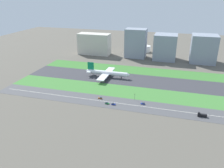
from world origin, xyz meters
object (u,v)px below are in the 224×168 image
object	(u,v)px
car_1	(143,103)
car_0	(107,103)
cargo_warehouse	(203,49)
fuel_tank_east	(159,49)
airliner	(107,73)
fuel_tank_centre	(146,49)
car_3	(113,104)
office_tower	(165,47)
car_2	(100,98)
fuel_tank_west	(131,47)
hangar_building	(136,43)
traffic_light	(135,96)
truck_0	(202,115)
terminal_building	(94,44)

from	to	relation	value
car_1	car_0	bearing A→B (deg)	-164.92
cargo_warehouse	fuel_tank_east	world-z (taller)	cargo_warehouse
airliner	fuel_tank_east	xyz separation A→B (m)	(56.71, 159.00, 1.14)
airliner	cargo_warehouse	xyz separation A→B (m)	(133.37, 114.00, 16.88)
fuel_tank_centre	fuel_tank_east	bearing A→B (deg)	0.00
car_3	office_tower	size ratio (longest dim) A/B	0.10
car_2	fuel_tank_west	xyz separation A→B (m)	(-11.59, 227.00, 7.70)
cargo_warehouse	airliner	bearing A→B (deg)	-139.48
cargo_warehouse	car_0	bearing A→B (deg)	-119.44
airliner	hangar_building	world-z (taller)	hangar_building
car_3	office_tower	world-z (taller)	office_tower
office_tower	fuel_tank_centre	size ratio (longest dim) A/B	2.32
airliner	car_2	world-z (taller)	airliner
traffic_light	office_tower	distance (m)	175.99
car_3	fuel_tank_west	xyz separation A→B (m)	(-29.74, 237.00, 7.70)
airliner	fuel_tank_west	distance (m)	159.04
fuel_tank_centre	car_2	bearing A→B (deg)	-94.36
truck_0	terminal_building	world-z (taller)	terminal_building
traffic_light	fuel_tank_east	xyz separation A→B (m)	(5.18, 219.01, 3.08)
airliner	fuel_tank_centre	world-z (taller)	airliner
car_1	office_tower	distance (m)	183.44
traffic_light	terminal_building	bearing A→B (deg)	122.70
car_3	fuel_tank_east	xyz separation A→B (m)	(24.60, 237.00, 6.45)
hangar_building	office_tower	size ratio (longest dim) A/B	1.16
car_2	fuel_tank_centre	distance (m)	227.72
traffic_light	terminal_building	xyz separation A→B (m)	(-111.72, 174.01, 15.21)
car_1	fuel_tank_west	world-z (taller)	fuel_tank_west
office_tower	terminal_building	bearing A→B (deg)	180.00
terminal_building	fuel_tank_east	world-z (taller)	terminal_building
car_1	office_tower	size ratio (longest dim) A/B	0.10
car_2	airliner	bearing A→B (deg)	101.60
car_0	car_2	bearing A→B (deg)	-42.20
terminal_building	car_2	bearing A→B (deg)	-67.84
car_3	car_2	bearing A→B (deg)	-28.85
terminal_building	car_0	bearing A→B (deg)	-66.08
hangar_building	fuel_tank_west	xyz separation A→B (m)	(-16.65, 45.00, -16.93)
car_0	hangar_building	bearing A→B (deg)	-88.22
truck_0	car_2	size ratio (longest dim) A/B	1.91
truck_0	cargo_warehouse	world-z (taller)	cargo_warehouse
hangar_building	fuel_tank_centre	world-z (taller)	hangar_building
cargo_warehouse	fuel_tank_east	bearing A→B (deg)	149.59
car_1	terminal_building	world-z (taller)	terminal_building
car_2	fuel_tank_east	xyz separation A→B (m)	(42.76, 227.00, 6.45)
fuel_tank_west	airliner	bearing A→B (deg)	-90.85
fuel_tank_centre	terminal_building	bearing A→B (deg)	-153.80
truck_0	fuel_tank_centre	size ratio (longest dim) A/B	0.44
car_1	hangar_building	world-z (taller)	hangar_building
truck_0	cargo_warehouse	distance (m)	193.62
car_0	car_2	size ratio (longest dim) A/B	1.00
car_2	terminal_building	xyz separation A→B (m)	(-74.14, 182.00, 18.58)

